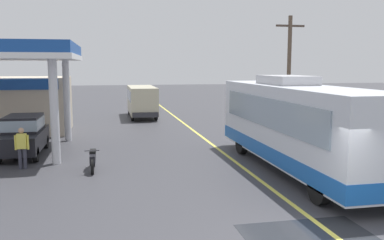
{
  "coord_description": "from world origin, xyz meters",
  "views": [
    {
      "loc": [
        -5.28,
        -8.34,
        4.09
      ],
      "look_at": [
        -1.5,
        10.0,
        1.6
      ],
      "focal_mm": 38.34,
      "sensor_mm": 36.0,
      "label": 1
    }
  ],
  "objects": [
    {
      "name": "lane_divider_stripe",
      "position": [
        0.0,
        15.0,
        0.0
      ],
      "size": [
        0.16,
        50.0,
        0.01
      ],
      "primitive_type": "cube",
      "color": "#D8CC4C",
      "rests_on": "ground"
    },
    {
      "name": "car_at_pump",
      "position": [
        -9.11,
        11.37,
        1.01
      ],
      "size": [
        1.7,
        4.2,
        1.82
      ],
      "color": "black",
      "rests_on": "ground"
    },
    {
      "name": "motorcycle_parked_forecourt",
      "position": [
        -5.92,
        7.87,
        0.44
      ],
      "size": [
        0.55,
        1.8,
        0.92
      ],
      "color": "black",
      "rests_on": "ground"
    },
    {
      "name": "gas_station_roadside",
      "position": [
        -11.16,
        16.18,
        2.63
      ],
      "size": [
        9.1,
        11.95,
        5.1
      ],
      "color": "#194799",
      "rests_on": "ground"
    },
    {
      "name": "ground",
      "position": [
        0.0,
        20.0,
        0.0
      ],
      "size": [
        120.0,
        120.0,
        0.0
      ],
      "primitive_type": "plane",
      "color": "#38383D"
    },
    {
      "name": "utility_pole_roadside",
      "position": [
        5.6,
        15.12,
        3.71
      ],
      "size": [
        1.8,
        0.24,
        7.07
      ],
      "color": "brown",
      "rests_on": "ground"
    },
    {
      "name": "coach_bus_main",
      "position": [
        1.89,
        6.29,
        1.72
      ],
      "size": [
        2.6,
        11.04,
        3.69
      ],
      "color": "silver",
      "rests_on": "ground"
    },
    {
      "name": "minibus_opposing_lane",
      "position": [
        -2.63,
        24.29,
        1.47
      ],
      "size": [
        2.04,
        6.13,
        2.44
      ],
      "color": "#BFB799",
      "rests_on": "ground"
    },
    {
      "name": "pedestrian_near_pump",
      "position": [
        -8.67,
        8.66,
        0.93
      ],
      "size": [
        0.55,
        0.22,
        1.66
      ],
      "color": "#33333F",
      "rests_on": "ground"
    }
  ]
}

